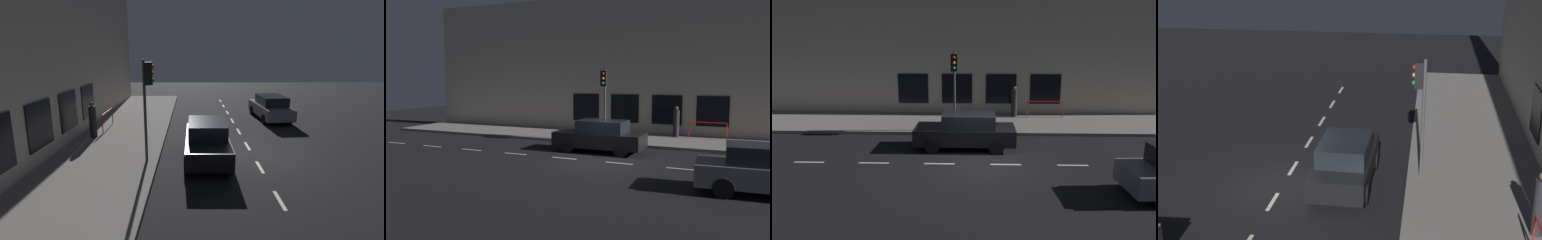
{
  "view_description": "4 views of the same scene",
  "coord_description": "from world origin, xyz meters",
  "views": [
    {
      "loc": [
        2.69,
        12.24,
        4.4
      ],
      "look_at": [
        2.64,
        0.33,
        1.59
      ],
      "focal_mm": 27.39,
      "sensor_mm": 36.0,
      "label": 1
    },
    {
      "loc": [
        -15.83,
        -5.99,
        3.67
      ],
      "look_at": [
        2.38,
        1.96,
        1.49
      ],
      "focal_mm": 36.85,
      "sensor_mm": 36.0,
      "label": 2
    },
    {
      "loc": [
        -13.11,
        0.2,
        5.03
      ],
      "look_at": [
        1.15,
        0.67,
        1.5
      ],
      "focal_mm": 33.32,
      "sensor_mm": 36.0,
      "label": 3
    },
    {
      "loc": [
        4.59,
        -15.78,
        7.77
      ],
      "look_at": [
        2.09,
        1.1,
        2.05
      ],
      "focal_mm": 51.83,
      "sensor_mm": 36.0,
      "label": 4
    }
  ],
  "objects": [
    {
      "name": "pedestrian_0",
      "position": [
        7.62,
        -2.08,
        0.98
      ],
      "size": [
        0.48,
        0.48,
        1.79
      ],
      "rotation": [
        0.0,
        0.0,
        5.22
      ],
      "color": "#232328",
      "rests_on": "sidewalk"
    },
    {
      "name": "ground_plane",
      "position": [
        0.0,
        0.0,
        0.0
      ],
      "size": [
        60.0,
        60.0,
        0.0
      ],
      "primitive_type": "plane",
      "color": "black"
    },
    {
      "name": "sidewalk",
      "position": [
        6.25,
        0.0,
        0.07
      ],
      "size": [
        4.5,
        32.0,
        0.15
      ],
      "color": "gray",
      "rests_on": "ground"
    },
    {
      "name": "traffic_light",
      "position": [
        4.32,
        1.25,
        3.04
      ],
      "size": [
        0.46,
        0.32,
        3.96
      ],
      "color": "#424244",
      "rests_on": "sidewalk"
    },
    {
      "name": "lane_centre_line",
      "position": [
        0.0,
        -1.0,
        0.0
      ],
      "size": [
        0.12,
        27.2,
        0.01
      ],
      "color": "beige",
      "rests_on": "ground"
    },
    {
      "name": "building_facade",
      "position": [
        8.8,
        -0.0,
        4.44
      ],
      "size": [
        0.65,
        32.0,
        8.9
      ],
      "color": "beige",
      "rests_on": "ground"
    },
    {
      "name": "red_railing",
      "position": [
        7.39,
        -3.87,
        0.87
      ],
      "size": [
        0.05,
        2.1,
        0.97
      ],
      "color": "red",
      "rests_on": "sidewalk"
    },
    {
      "name": "parked_car_0",
      "position": [
        2.02,
        0.61,
        0.79
      ],
      "size": [
        1.86,
        4.39,
        1.58
      ],
      "rotation": [
        0.0,
        0.0,
        -0.01
      ],
      "color": "black",
      "rests_on": "ground"
    }
  ]
}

